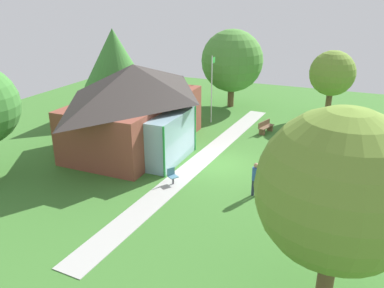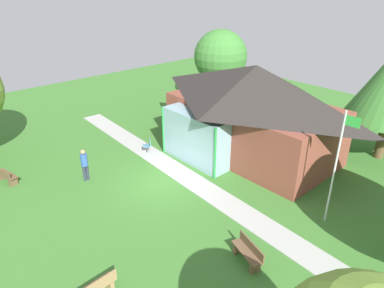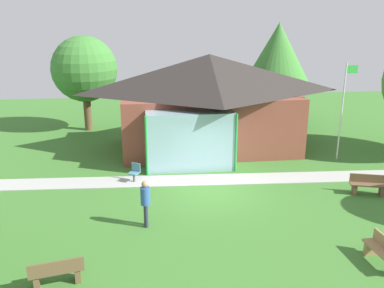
{
  "view_description": "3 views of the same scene",
  "coord_description": "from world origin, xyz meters",
  "px_view_note": "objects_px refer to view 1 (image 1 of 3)",
  "views": [
    {
      "loc": [
        -19.81,
        -6.67,
        9.31
      ],
      "look_at": [
        -0.16,
        1.76,
        1.03
      ],
      "focal_mm": 36.71,
      "sensor_mm": 36.0,
      "label": 1
    },
    {
      "loc": [
        12.33,
        -9.26,
        9.52
      ],
      "look_at": [
        -0.45,
        2.36,
        1.3
      ],
      "focal_mm": 32.81,
      "sensor_mm": 36.0,
      "label": 2
    },
    {
      "loc": [
        -2.94,
        -16.38,
        7.32
      ],
      "look_at": [
        -0.63,
        2.65,
        1.33
      ],
      "focal_mm": 39.17,
      "sensor_mm": 36.0,
      "label": 3
    }
  ],
  "objects_px": {
    "flagpole": "(212,86)",
    "tree_behind_pavilion_right": "(114,58)",
    "visitor_strolling_lawn": "(255,177)",
    "bench_front_right": "(337,148)",
    "tree_far_east": "(332,74)",
    "pavilion": "(136,105)",
    "tree_east_hedge": "(232,61)",
    "tree_lawn_corner": "(339,190)",
    "bench_front_left": "(315,230)",
    "bench_mid_right": "(266,127)",
    "patio_chair_west": "(172,177)"
  },
  "relations": [
    {
      "from": "bench_front_right",
      "to": "visitor_strolling_lawn",
      "type": "height_order",
      "value": "visitor_strolling_lawn"
    },
    {
      "from": "bench_mid_right",
      "to": "patio_chair_west",
      "type": "relative_size",
      "value": 1.82
    },
    {
      "from": "bench_mid_right",
      "to": "tree_far_east",
      "type": "relative_size",
      "value": 0.29
    },
    {
      "from": "bench_front_left",
      "to": "tree_far_east",
      "type": "relative_size",
      "value": 0.29
    },
    {
      "from": "flagpole",
      "to": "tree_behind_pavilion_right",
      "type": "xyz_separation_m",
      "value": [
        -0.97,
        7.81,
        1.78
      ]
    },
    {
      "from": "tree_east_hedge",
      "to": "tree_far_east",
      "type": "bearing_deg",
      "value": -93.08
    },
    {
      "from": "pavilion",
      "to": "tree_far_east",
      "type": "distance_m",
      "value": 15.34
    },
    {
      "from": "pavilion",
      "to": "bench_front_left",
      "type": "distance_m",
      "value": 13.51
    },
    {
      "from": "bench_front_right",
      "to": "tree_behind_pavilion_right",
      "type": "xyz_separation_m",
      "value": [
        2.02,
        17.15,
        4.17
      ]
    },
    {
      "from": "bench_mid_right",
      "to": "visitor_strolling_lawn",
      "type": "height_order",
      "value": "visitor_strolling_lawn"
    },
    {
      "from": "bench_front_right",
      "to": "patio_chair_west",
      "type": "relative_size",
      "value": 1.77
    },
    {
      "from": "visitor_strolling_lawn",
      "to": "tree_east_hedge",
      "type": "distance_m",
      "value": 16.49
    },
    {
      "from": "flagpole",
      "to": "bench_front_left",
      "type": "xyz_separation_m",
      "value": [
        -12.62,
        -9.2,
        -2.4
      ]
    },
    {
      "from": "patio_chair_west",
      "to": "tree_far_east",
      "type": "bearing_deg",
      "value": -171.05
    },
    {
      "from": "pavilion",
      "to": "tree_far_east",
      "type": "height_order",
      "value": "tree_far_east"
    },
    {
      "from": "tree_behind_pavilion_right",
      "to": "visitor_strolling_lawn",
      "type": "bearing_deg",
      "value": -123.33
    },
    {
      "from": "bench_front_right",
      "to": "bench_front_left",
      "type": "relative_size",
      "value": 0.98
    },
    {
      "from": "bench_front_left",
      "to": "tree_lawn_corner",
      "type": "bearing_deg",
      "value": 178.95
    },
    {
      "from": "pavilion",
      "to": "visitor_strolling_lawn",
      "type": "height_order",
      "value": "pavilion"
    },
    {
      "from": "bench_mid_right",
      "to": "tree_behind_pavilion_right",
      "type": "bearing_deg",
      "value": -72.02
    },
    {
      "from": "pavilion",
      "to": "bench_mid_right",
      "type": "height_order",
      "value": "pavilion"
    },
    {
      "from": "patio_chair_west",
      "to": "tree_far_east",
      "type": "distance_m",
      "value": 16.58
    },
    {
      "from": "patio_chair_west",
      "to": "flagpole",
      "type": "bearing_deg",
      "value": -138.77
    },
    {
      "from": "patio_chair_west",
      "to": "tree_behind_pavilion_right",
      "type": "distance_m",
      "value": 14.18
    },
    {
      "from": "tree_east_hedge",
      "to": "tree_behind_pavilion_right",
      "type": "relative_size",
      "value": 0.96
    },
    {
      "from": "bench_mid_right",
      "to": "patio_chair_west",
      "type": "bearing_deg",
      "value": 2.13
    },
    {
      "from": "tree_lawn_corner",
      "to": "tree_behind_pavilion_right",
      "type": "bearing_deg",
      "value": 49.24
    },
    {
      "from": "tree_lawn_corner",
      "to": "bench_front_right",
      "type": "bearing_deg",
      "value": 2.35
    },
    {
      "from": "pavilion",
      "to": "tree_behind_pavilion_right",
      "type": "height_order",
      "value": "tree_behind_pavilion_right"
    },
    {
      "from": "patio_chair_west",
      "to": "tree_behind_pavilion_right",
      "type": "height_order",
      "value": "tree_behind_pavilion_right"
    },
    {
      "from": "visitor_strolling_lawn",
      "to": "tree_lawn_corner",
      "type": "xyz_separation_m",
      "value": [
        -6.14,
        -3.84,
        3.06
      ]
    },
    {
      "from": "bench_front_right",
      "to": "tree_behind_pavilion_right",
      "type": "height_order",
      "value": "tree_behind_pavilion_right"
    },
    {
      "from": "bench_front_right",
      "to": "patio_chair_west",
      "type": "height_order",
      "value": "patio_chair_west"
    },
    {
      "from": "patio_chair_west",
      "to": "tree_far_east",
      "type": "xyz_separation_m",
      "value": [
        15.04,
        -6.24,
        3.15
      ]
    },
    {
      "from": "visitor_strolling_lawn",
      "to": "tree_east_hedge",
      "type": "relative_size",
      "value": 0.27
    },
    {
      "from": "flagpole",
      "to": "tree_behind_pavilion_right",
      "type": "bearing_deg",
      "value": 97.09
    },
    {
      "from": "bench_mid_right",
      "to": "tree_east_hedge",
      "type": "bearing_deg",
      "value": -125.18
    },
    {
      "from": "tree_east_hedge",
      "to": "bench_mid_right",
      "type": "bearing_deg",
      "value": -142.02
    },
    {
      "from": "pavilion",
      "to": "bench_front_left",
      "type": "height_order",
      "value": "pavilion"
    },
    {
      "from": "pavilion",
      "to": "tree_lawn_corner",
      "type": "relative_size",
      "value": 1.6
    },
    {
      "from": "bench_front_right",
      "to": "tree_east_hedge",
      "type": "relative_size",
      "value": 0.23
    },
    {
      "from": "bench_mid_right",
      "to": "bench_front_left",
      "type": "relative_size",
      "value": 1.0
    },
    {
      "from": "bench_front_right",
      "to": "bench_front_left",
      "type": "bearing_deg",
      "value": 86.04
    },
    {
      "from": "bench_mid_right",
      "to": "tree_east_hedge",
      "type": "xyz_separation_m",
      "value": [
        5.68,
        4.44,
        3.53
      ]
    },
    {
      "from": "bench_front_right",
      "to": "tree_far_east",
      "type": "relative_size",
      "value": 0.29
    },
    {
      "from": "tree_lawn_corner",
      "to": "bench_front_left",
      "type": "bearing_deg",
      "value": 10.86
    },
    {
      "from": "flagpole",
      "to": "tree_east_hedge",
      "type": "xyz_separation_m",
      "value": [
        4.95,
        0.06,
        1.13
      ]
    },
    {
      "from": "bench_front_right",
      "to": "flagpole",
      "type": "bearing_deg",
      "value": -20.8
    },
    {
      "from": "visitor_strolling_lawn",
      "to": "bench_mid_right",
      "type": "bearing_deg",
      "value": -85.25
    },
    {
      "from": "bench_mid_right",
      "to": "patio_chair_west",
      "type": "xyz_separation_m",
      "value": [
        -9.79,
        2.57,
        0.01
      ]
    }
  ]
}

